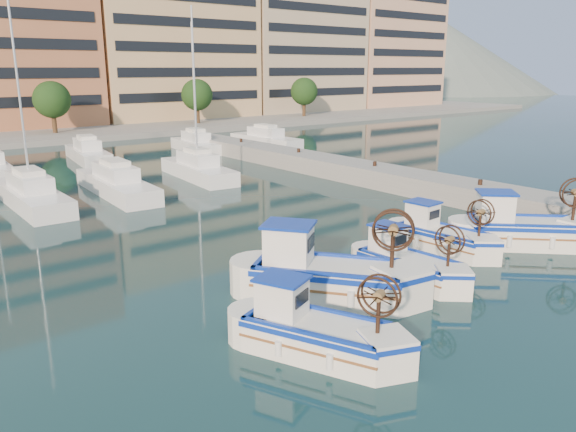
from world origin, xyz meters
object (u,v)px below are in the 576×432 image
Objects in this scene: fishing_boat_a at (314,330)px; fishing_boat_b at (324,274)px; fishing_boat_e at (521,228)px; fishing_boat_c at (407,263)px; fishing_boat_d at (440,235)px.

fishing_boat_b is (2.76, 2.68, 0.18)m from fishing_boat_a.
fishing_boat_b reaches higher than fishing_boat_e.
fishing_boat_b is 1.10× the size of fishing_boat_e.
fishing_boat_e is (10.54, -1.02, -0.05)m from fishing_boat_b.
fishing_boat_a is 6.61m from fishing_boat_c.
fishing_boat_c is 4.05m from fishing_boat_d.
fishing_boat_d is at bearing -4.78° from fishing_boat_a.
fishing_boat_d is 3.68m from fishing_boat_e.
fishing_boat_b is 1.26× the size of fishing_boat_d.
fishing_boat_b reaches higher than fishing_boat_d.
fishing_boat_e is at bearing -6.73° from fishing_boat_c.
fishing_boat_e is (13.31, 1.65, 0.13)m from fishing_boat_a.
fishing_boat_e is at bearing -16.49° from fishing_boat_a.
fishing_boat_a reaches higher than fishing_boat_c.
fishing_boat_a is at bearing 141.60° from fishing_boat_e.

